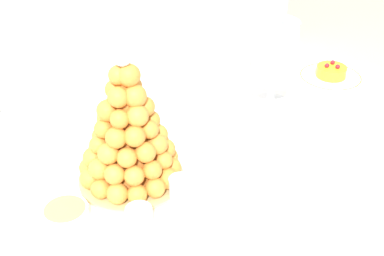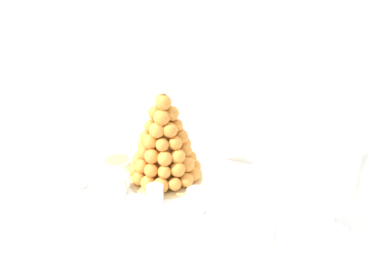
# 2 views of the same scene
# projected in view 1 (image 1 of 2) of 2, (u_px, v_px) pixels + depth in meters

# --- Properties ---
(buffet_table) EXTENTS (1.49, 1.02, 0.76)m
(buffet_table) POSITION_uv_depth(u_px,v_px,m) (183.00, 186.00, 1.31)
(buffet_table) COLOR brown
(buffet_table) RESTS_ON ground_plane
(serving_tray) EXTENTS (0.68, 0.39, 0.02)m
(serving_tray) POSITION_uv_depth(u_px,v_px,m) (144.00, 179.00, 1.15)
(serving_tray) COLOR white
(serving_tray) RESTS_ON buffet_table
(croquembouche) EXTENTS (0.23, 0.23, 0.32)m
(croquembouche) POSITION_uv_depth(u_px,v_px,m) (128.00, 133.00, 1.08)
(croquembouche) COLOR tan
(croquembouche) RESTS_ON serving_tray
(dessert_cup_mid_left) EXTENTS (0.05, 0.05, 0.05)m
(dessert_cup_mid_left) POSITION_uv_depth(u_px,v_px,m) (139.00, 219.00, 1.01)
(dessert_cup_mid_left) COLOR silver
(dessert_cup_mid_left) RESTS_ON serving_tray
(dessert_cup_centre) EXTENTS (0.05, 0.05, 0.05)m
(dessert_cup_centre) POSITION_uv_depth(u_px,v_px,m) (180.00, 189.00, 1.08)
(dessert_cup_centre) COLOR silver
(dessert_cup_centre) RESTS_ON serving_tray
(dessert_cup_mid_right) EXTENTS (0.06, 0.06, 0.06)m
(dessert_cup_mid_right) POSITION_uv_depth(u_px,v_px,m) (213.00, 160.00, 1.16)
(dessert_cup_mid_right) COLOR silver
(dessert_cup_mid_right) RESTS_ON serving_tray
(dessert_cup_right) EXTENTS (0.06, 0.06, 0.06)m
(dessert_cup_right) POSITION_uv_depth(u_px,v_px,m) (243.00, 133.00, 1.26)
(dessert_cup_right) COLOR silver
(dessert_cup_right) RESTS_ON serving_tray
(creme_brulee_ramekin) EXTENTS (0.09, 0.09, 0.03)m
(creme_brulee_ramekin) POSITION_uv_depth(u_px,v_px,m) (66.00, 213.00, 1.03)
(creme_brulee_ramekin) COLOR white
(creme_brulee_ramekin) RESTS_ON serving_tray
(macaron_goblet) EXTENTS (0.12, 0.12, 0.25)m
(macaron_goblet) POSITION_uv_depth(u_px,v_px,m) (275.00, 53.00, 1.37)
(macaron_goblet) COLOR white
(macaron_goblet) RESTS_ON buffet_table
(fruit_tart_plate) EXTENTS (0.19, 0.19, 0.05)m
(fruit_tart_plate) POSITION_uv_depth(u_px,v_px,m) (331.00, 74.00, 1.58)
(fruit_tart_plate) COLOR white
(fruit_tart_plate) RESTS_ON buffet_table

